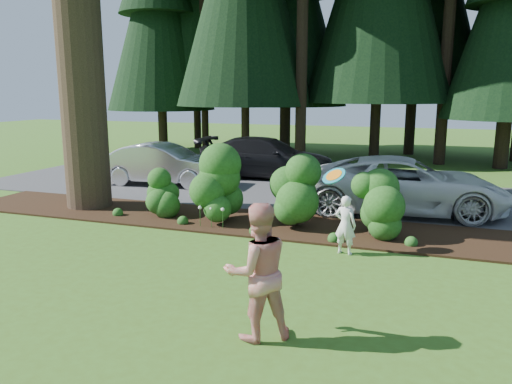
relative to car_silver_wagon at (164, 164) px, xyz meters
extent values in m
plane|color=#3B5D1A|center=(4.30, -7.16, -0.76)|extent=(80.00, 80.00, 0.00)
cube|color=black|center=(4.30, -3.91, -0.73)|extent=(16.00, 2.50, 0.05)
cube|color=#38383A|center=(4.30, 0.34, -0.74)|extent=(22.00, 6.00, 0.03)
sphere|color=#204816|center=(2.30, -3.96, -0.10)|extent=(1.08, 1.08, 1.08)
cylinder|color=black|center=(2.30, -3.96, -0.61)|extent=(0.08, 0.08, 0.30)
sphere|color=#204816|center=(4.10, -4.16, 0.18)|extent=(1.35, 1.35, 1.35)
cylinder|color=black|center=(4.10, -4.16, -0.61)|extent=(0.08, 0.08, 0.30)
sphere|color=#204816|center=(5.90, -3.86, 0.07)|extent=(1.26, 1.26, 1.26)
cylinder|color=black|center=(5.90, -3.86, -0.61)|extent=(0.08, 0.08, 0.30)
sphere|color=#204816|center=(7.70, -4.06, -0.04)|extent=(1.17, 1.17, 1.17)
cylinder|color=black|center=(7.70, -4.06, -0.61)|extent=(0.08, 0.08, 0.30)
cylinder|color=#204816|center=(3.70, -4.76, -0.51)|extent=(0.01, 0.01, 0.50)
sphere|color=white|center=(3.70, -4.76, -0.24)|extent=(0.09, 0.09, 0.09)
cylinder|color=#204816|center=(4.00, -4.76, -0.51)|extent=(0.01, 0.01, 0.50)
sphere|color=white|center=(4.00, -4.76, -0.24)|extent=(0.09, 0.09, 0.09)
cylinder|color=#204816|center=(4.30, -4.76, -0.51)|extent=(0.01, 0.01, 0.50)
sphere|color=white|center=(4.30, -4.76, -0.24)|extent=(0.09, 0.09, 0.09)
cylinder|color=black|center=(-5.20, 6.84, 4.14)|extent=(0.50, 0.50, 9.80)
cylinder|color=black|center=(-2.70, 7.34, 3.79)|extent=(0.50, 0.50, 9.10)
cylinder|color=black|center=(0.30, 7.84, 4.49)|extent=(0.50, 0.50, 10.50)
cylinder|color=black|center=(3.30, 6.34, 3.62)|extent=(0.50, 0.50, 8.75)
cylinder|color=black|center=(6.30, 7.34, 4.84)|extent=(0.50, 0.50, 11.20)
cylinder|color=black|center=(9.30, 8.34, 3.97)|extent=(0.50, 0.50, 9.45)
cylinder|color=black|center=(-3.70, 11.34, 4.84)|extent=(0.50, 0.50, 11.20)
cylinder|color=black|center=(1.80, 10.84, 4.49)|extent=(0.50, 0.50, 10.50)
cylinder|color=black|center=(7.80, 11.84, 5.19)|extent=(0.50, 0.50, 11.90)
imported|color=#BBBBC0|center=(0.00, 0.00, 0.00)|extent=(4.53, 1.90, 1.46)
imported|color=silver|center=(8.29, -1.51, 0.03)|extent=(5.70, 3.07, 1.52)
imported|color=black|center=(2.98, 2.64, 0.04)|extent=(5.41, 2.48, 1.53)
imported|color=white|center=(7.36, -5.54, -0.14)|extent=(0.50, 0.38, 1.23)
imported|color=red|center=(6.84, -9.50, 0.18)|extent=(1.16, 1.11, 1.88)
cylinder|color=teal|center=(7.08, -5.46, 0.84)|extent=(0.55, 0.45, 0.41)
cylinder|color=orange|center=(7.08, -5.46, 0.86)|extent=(0.39, 0.32, 0.29)
camera|label=1|loc=(8.90, -15.43, 2.53)|focal=35.00mm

